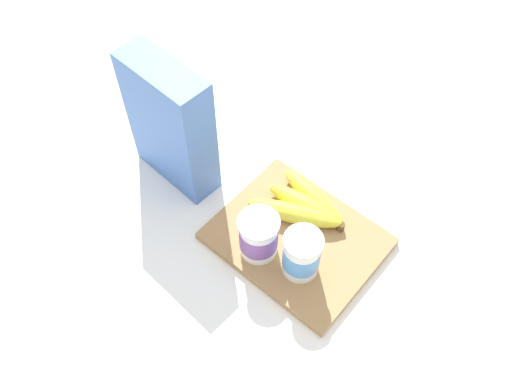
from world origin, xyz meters
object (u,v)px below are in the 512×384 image
cutting_board (297,239)px  banana_bunch (303,206)px  cereal_box (171,125)px  yogurt_cup_back (259,236)px  yogurt_cup_front (302,255)px

cutting_board → banana_bunch: 0.06m
cutting_board → cereal_box: cereal_box is taller
cereal_box → banana_bunch: (-0.26, -0.08, -0.10)m
banana_bunch → cutting_board: bearing=117.5°
yogurt_cup_back → banana_bunch: yogurt_cup_back is taller
cutting_board → cereal_box: (0.29, 0.03, 0.13)m
cereal_box → yogurt_cup_back: bearing=173.7°
cereal_box → banana_bunch: cereal_box is taller
yogurt_cup_back → banana_bunch: (-0.01, -0.12, -0.03)m
cutting_board → banana_bunch: size_ratio=1.65×
cutting_board → yogurt_cup_back: 0.09m
yogurt_cup_back → banana_bunch: size_ratio=0.53×
cutting_board → banana_bunch: (0.03, -0.05, 0.03)m
yogurt_cup_front → yogurt_cup_back: bearing=13.2°
cutting_board → banana_bunch: bearing=-62.5°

